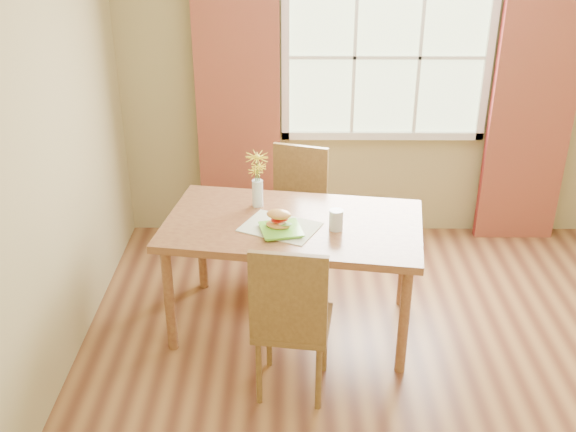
% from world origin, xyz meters
% --- Properties ---
extents(room, '(4.24, 3.84, 2.74)m').
position_xyz_m(room, '(0.00, 0.00, 1.35)').
color(room, brown).
rests_on(room, ground).
extents(window, '(1.62, 0.06, 1.32)m').
position_xyz_m(window, '(0.00, 1.87, 1.50)').
color(window, '#B4C797').
rests_on(window, room).
extents(curtain_left, '(0.65, 0.08, 2.20)m').
position_xyz_m(curtain_left, '(-1.15, 1.78, 1.10)').
color(curtain_left, maroon).
rests_on(curtain_left, room).
extents(curtain_right, '(0.65, 0.08, 2.20)m').
position_xyz_m(curtain_right, '(1.15, 1.78, 1.10)').
color(curtain_right, maroon).
rests_on(curtain_right, room).
extents(dining_table, '(1.73, 1.14, 0.79)m').
position_xyz_m(dining_table, '(-0.72, 0.48, 0.70)').
color(dining_table, olive).
rests_on(dining_table, room).
extents(chair_near, '(0.48, 0.48, 1.01)m').
position_xyz_m(chair_near, '(-0.73, -0.23, 0.55)').
color(chair_near, brown).
rests_on(chair_near, room).
extents(chair_far, '(0.52, 0.52, 1.00)m').
position_xyz_m(chair_far, '(-0.70, 1.18, 0.55)').
color(chair_far, brown).
rests_on(chair_far, room).
extents(placemat, '(0.55, 0.49, 0.01)m').
position_xyz_m(placemat, '(-0.80, 0.40, 0.79)').
color(placemat, beige).
rests_on(placemat, dining_table).
extents(plate, '(0.29, 0.29, 0.01)m').
position_xyz_m(plate, '(-0.79, 0.33, 0.80)').
color(plate, '#65C631').
rests_on(plate, placemat).
extents(croissant_sandwich, '(0.18, 0.14, 0.12)m').
position_xyz_m(croissant_sandwich, '(-0.81, 0.36, 0.86)').
color(croissant_sandwich, '#F09851').
rests_on(croissant_sandwich, plate).
extents(water_glass, '(0.09, 0.09, 0.13)m').
position_xyz_m(water_glass, '(-0.46, 0.38, 0.85)').
color(water_glass, silver).
rests_on(water_glass, dining_table).
extents(flower_vase, '(0.15, 0.15, 0.37)m').
position_xyz_m(flower_vase, '(-0.95, 0.71, 1.01)').
color(flower_vase, silver).
rests_on(flower_vase, dining_table).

